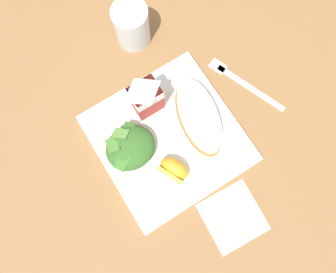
{
  "coord_description": "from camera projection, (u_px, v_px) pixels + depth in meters",
  "views": [
    {
      "loc": [
        -0.07,
        -0.11,
        0.62
      ],
      "look_at": [
        0.0,
        0.0,
        0.03
      ],
      "focal_mm": 32.07,
      "sensor_mm": 36.0,
      "label": 1
    }
  ],
  "objects": [
    {
      "name": "green_salad_pile",
      "position": [
        130.0,
        147.0,
        0.59
      ],
      "size": [
        0.1,
        0.1,
        0.05
      ],
      "color": "#336023",
      "rests_on": "white_plate"
    },
    {
      "name": "paper_napkin",
      "position": [
        233.0,
        217.0,
        0.6
      ],
      "size": [
        0.12,
        0.12,
        0.0
      ],
      "primitive_type": "cube",
      "rotation": [
        0.0,
        0.0,
        -0.07
      ],
      "color": "white",
      "rests_on": "ground"
    },
    {
      "name": "white_plate",
      "position": [
        168.0,
        138.0,
        0.62
      ],
      "size": [
        0.28,
        0.28,
        0.02
      ],
      "primitive_type": "cube",
      "color": "white",
      "rests_on": "ground"
    },
    {
      "name": "metal_fork",
      "position": [
        241.0,
        81.0,
        0.66
      ],
      "size": [
        0.09,
        0.18,
        0.01
      ],
      "color": "silver",
      "rests_on": "ground"
    },
    {
      "name": "ground",
      "position": [
        168.0,
        139.0,
        0.63
      ],
      "size": [
        3.0,
        3.0,
        0.0
      ],
      "primitive_type": "plane",
      "color": "olive"
    },
    {
      "name": "orange_wedge_front",
      "position": [
        174.0,
        169.0,
        0.58
      ],
      "size": [
        0.06,
        0.07,
        0.04
      ],
      "color": "orange",
      "rests_on": "white_plate"
    },
    {
      "name": "milk_carton",
      "position": [
        144.0,
        97.0,
        0.57
      ],
      "size": [
        0.06,
        0.05,
        0.11
      ],
      "color": "#B7332D",
      "rests_on": "white_plate"
    },
    {
      "name": "drinking_clear_cup",
      "position": [
        132.0,
        25.0,
        0.63
      ],
      "size": [
        0.08,
        0.08,
        0.09
      ],
      "primitive_type": "cylinder",
      "color": "silver",
      "rests_on": "ground"
    },
    {
      "name": "cheesy_pizza_bread",
      "position": [
        197.0,
        115.0,
        0.61
      ],
      "size": [
        0.12,
        0.18,
        0.04
      ],
      "color": "#A87038",
      "rests_on": "white_plate"
    }
  ]
}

